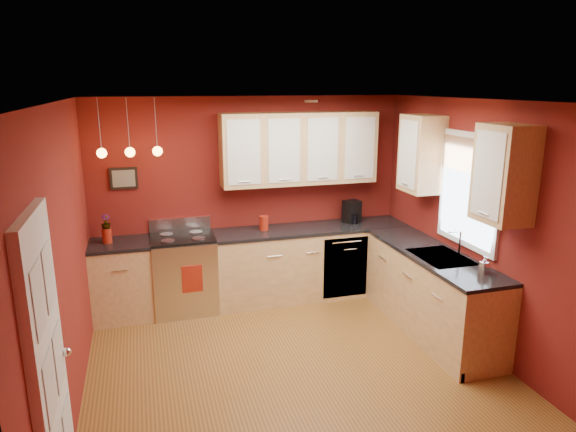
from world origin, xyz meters
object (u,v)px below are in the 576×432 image
object	(u,v)px
sink	(441,259)
soap_pump	(484,265)
gas_range	(184,273)
coffee_maker	(352,212)
red_canister	(264,223)

from	to	relation	value
sink	soap_pump	size ratio (longest dim) A/B	4.10
gas_range	sink	xyz separation A→B (m)	(2.62, -1.50, 0.43)
gas_range	coffee_maker	bearing A→B (deg)	1.87
gas_range	sink	distance (m)	3.05
gas_range	coffee_maker	xyz separation A→B (m)	(2.25, 0.07, 0.60)
gas_range	soap_pump	world-z (taller)	same
gas_range	soap_pump	bearing A→B (deg)	-36.77
sink	red_canister	world-z (taller)	sink
gas_range	sink	bearing A→B (deg)	-29.78
red_canister	soap_pump	size ratio (longest dim) A/B	1.07
red_canister	coffee_maker	world-z (taller)	coffee_maker
gas_range	soap_pump	xyz separation A→B (m)	(2.74, -2.05, 0.54)
red_canister	soap_pump	world-z (taller)	red_canister
sink	red_canister	size ratio (longest dim) A/B	3.82
coffee_maker	red_canister	bearing A→B (deg)	166.21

